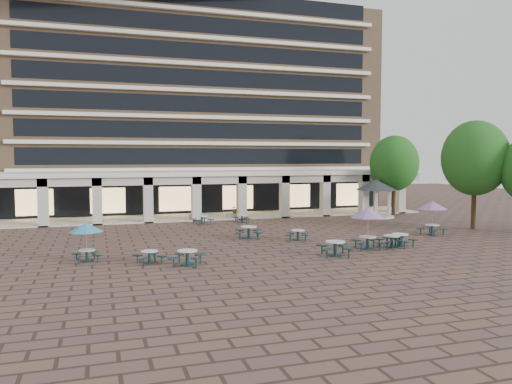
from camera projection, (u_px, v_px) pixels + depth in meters
The scene contains 20 objects.
ground at pixel (262, 242), 33.55m from camera, with size 120.00×120.00×0.00m, color brown.
apartment_building at pixel (192, 97), 56.89m from camera, with size 40.00×15.50×25.20m.
retail_arcade at pixel (213, 186), 47.41m from camera, with size 42.00×6.60×4.40m.
picnic_table_0 at pixel (187, 256), 26.33m from camera, with size 2.19×2.19×0.80m.
picnic_table_2 at pixel (392, 240), 31.44m from camera, with size 1.85×1.85×0.78m.
picnic_table_3 at pixel (400, 239), 32.05m from camera, with size 1.83×1.83×0.79m.
picnic_table_4 at pixel (86, 229), 27.11m from camera, with size 1.84×1.84×2.12m.
picnic_table_5 at pixel (149, 256), 26.81m from camera, with size 1.78×1.78×0.68m.
picnic_table_6 at pixel (368, 214), 30.82m from camera, with size 2.21×2.21×2.56m.
picnic_table_7 at pixel (335, 247), 28.79m from camera, with size 2.19×2.19×0.86m.
picnic_table_9 at pixel (249, 231), 35.03m from camera, with size 2.22×2.22×0.85m.
picnic_table_10 at pixel (298, 234), 34.27m from camera, with size 1.94×1.94×0.71m.
picnic_table_11 at pixel (433, 206), 36.42m from camera, with size 2.14×2.14×2.48m.
picnic_table_12 at pixel (202, 219), 42.40m from camera, with size 1.96×1.96×0.74m.
picnic_table_13 at pixel (242, 218), 43.48m from camera, with size 1.65×1.65×0.68m.
gazebo at pixel (376, 189), 47.22m from camera, with size 3.83×3.83×3.56m.
tree_east_a at pixel (475, 158), 39.32m from camera, with size 5.17×5.17×8.60m.
tree_east_c at pixel (394, 163), 48.23m from camera, with size 4.69×4.69×7.81m.
planter_left at pixel (198, 215), 45.22m from camera, with size 1.50×0.75×1.20m.
planter_right at pixel (235, 213), 46.27m from camera, with size 1.50×0.65×1.31m.
Camera 1 is at (-10.45, -31.55, 5.70)m, focal length 35.00 mm.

